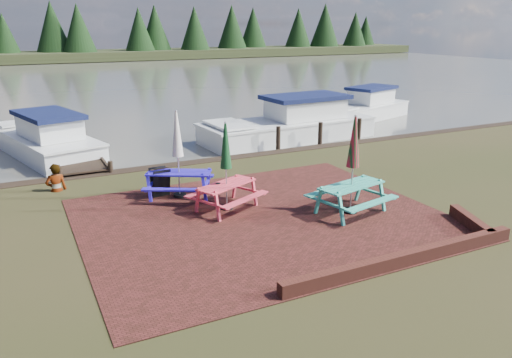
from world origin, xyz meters
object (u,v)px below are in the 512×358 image
at_px(picnic_table_red, 226,180).
at_px(person, 54,164).
at_px(picnic_table_teal, 352,180).
at_px(chalkboard, 160,182).
at_px(boat_far, 365,109).
at_px(picnic_table_blue, 179,168).
at_px(jetty, 70,145).
at_px(boat_near, 291,126).
at_px(boat_jetty, 45,141).

height_order(picnic_table_red, person, picnic_table_red).
relative_size(picnic_table_teal, chalkboard, 3.10).
distance_m(boat_far, person, 17.63).
bearing_deg(picnic_table_blue, picnic_table_teal, -12.32).
xyz_separation_m(picnic_table_teal, jetty, (-5.78, 10.90, -0.80)).
bearing_deg(boat_near, picnic_table_teal, 155.54).
bearing_deg(picnic_table_teal, boat_jetty, 108.97).
bearing_deg(picnic_table_blue, jetty, 134.30).
xyz_separation_m(boat_jetty, boat_far, (16.31, 0.82, -0.02)).
distance_m(picnic_table_teal, chalkboard, 5.46).
xyz_separation_m(picnic_table_blue, chalkboard, (-0.47, 0.31, -0.45)).
bearing_deg(chalkboard, jetty, 96.42).
bearing_deg(picnic_table_blue, person, 174.49).
bearing_deg(picnic_table_red, picnic_table_blue, 93.57).
height_order(picnic_table_red, boat_far, picnic_table_red).
distance_m(boat_jetty, person, 5.55).
height_order(picnic_table_teal, picnic_table_red, picnic_table_teal).
relative_size(picnic_table_teal, picnic_table_blue, 1.04).
relative_size(picnic_table_teal, picnic_table_red, 1.09).
xyz_separation_m(jetty, person, (-1.03, -5.53, 0.72)).
bearing_deg(jetty, picnic_table_red, -72.27).
relative_size(chalkboard, jetty, 0.09).
distance_m(picnic_table_teal, boat_jetty, 12.80).
bearing_deg(picnic_table_teal, chalkboard, 127.07).
relative_size(jetty, person, 5.47).
height_order(chalkboard, boat_far, boat_far).
bearing_deg(boat_jetty, picnic_table_blue, -83.81).
height_order(boat_near, person, boat_near).
bearing_deg(boat_jetty, chalkboard, -86.21).
bearing_deg(boat_jetty, person, -106.62).
height_order(picnic_table_red, jetty, picnic_table_red).
distance_m(picnic_table_teal, picnic_table_blue, 4.87).
bearing_deg(boat_near, picnic_table_blue, 125.65).
distance_m(jetty, boat_near, 9.40).
bearing_deg(jetty, picnic_table_blue, -74.61).
distance_m(picnic_table_teal, person, 8.68).
bearing_deg(jetty, boat_jetty, 179.71).
bearing_deg(boat_near, boat_far, -70.19).
relative_size(jetty, boat_far, 1.42).
relative_size(picnic_table_blue, jetty, 0.28).
height_order(picnic_table_blue, jetty, picnic_table_blue).
distance_m(picnic_table_blue, jetty, 8.01).
xyz_separation_m(picnic_table_red, person, (-3.98, 3.68, -0.01)).
height_order(jetty, boat_far, boat_far).
bearing_deg(person, chalkboard, 142.71).
xyz_separation_m(picnic_table_red, boat_jetty, (-3.84, 9.21, -0.44)).
distance_m(picnic_table_blue, chalkboard, 0.72).
relative_size(boat_jetty, person, 4.32).
bearing_deg(chalkboard, picnic_table_teal, -46.55).
relative_size(picnic_table_blue, person, 1.51).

